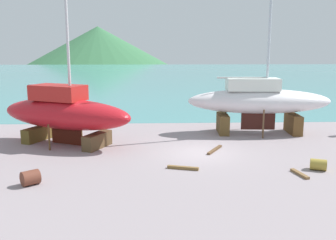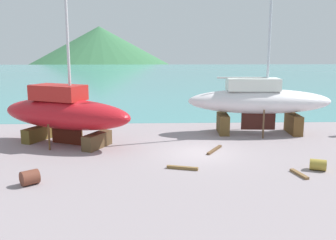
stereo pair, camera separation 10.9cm
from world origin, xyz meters
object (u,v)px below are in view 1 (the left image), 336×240
object	(u,v)px
sailboat_large_starboard	(65,113)
sailboat_mid_port	(258,101)
barrel_blue_faded	(30,178)
barrel_tipped_right	(318,165)

from	to	relation	value
sailboat_large_starboard	sailboat_mid_port	bearing A→B (deg)	36.64
barrel_blue_faded	barrel_tipped_right	bearing A→B (deg)	6.45
barrel_tipped_right	barrel_blue_faded	world-z (taller)	barrel_blue_faded
sailboat_large_starboard	barrel_blue_faded	distance (m)	7.61
sailboat_mid_port	sailboat_large_starboard	world-z (taller)	sailboat_mid_port
sailboat_mid_port	barrel_blue_faded	bearing A→B (deg)	-139.24
sailboat_large_starboard	barrel_tipped_right	world-z (taller)	sailboat_large_starboard
sailboat_mid_port	sailboat_large_starboard	size ratio (longest dim) A/B	1.07
barrel_tipped_right	barrel_blue_faded	xyz separation A→B (m)	(-14.03, -1.59, 0.05)
sailboat_mid_port	barrel_tipped_right	xyz separation A→B (m)	(0.83, -8.55, -2.10)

